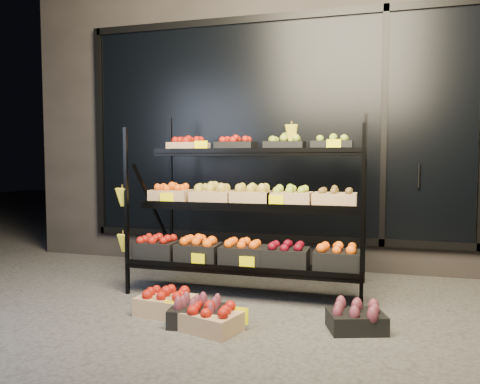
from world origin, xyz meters
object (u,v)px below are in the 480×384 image
(floor_crate_midright, at_px, (211,318))
(display_rack, at_px, (248,206))
(floor_crate_midleft, at_px, (198,313))
(floor_crate_left, at_px, (166,302))

(floor_crate_midright, bearing_deg, display_rack, 108.69)
(display_rack, height_order, floor_crate_midright, display_rack)
(floor_crate_midleft, distance_m, floor_crate_midright, 0.15)
(floor_crate_midleft, bearing_deg, floor_crate_left, 147.57)
(floor_crate_midleft, bearing_deg, floor_crate_midright, -37.84)
(floor_crate_left, height_order, floor_crate_midright, floor_crate_left)
(floor_crate_midleft, xyz_separation_m, floor_crate_midright, (0.13, -0.08, -0.00))
(floor_crate_left, distance_m, floor_crate_midright, 0.51)
(floor_crate_midright, bearing_deg, floor_crate_midleft, 166.82)
(display_rack, distance_m, floor_crate_left, 1.18)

